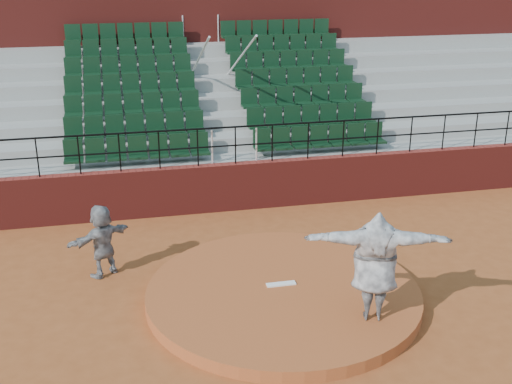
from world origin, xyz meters
TOP-DOWN VIEW (x-y plane):
  - ground at (0.00, 0.00)m, footprint 90.00×90.00m
  - pitchers_mound at (0.00, 0.00)m, footprint 5.50×5.50m
  - pitching_rubber at (0.00, 0.15)m, footprint 0.60×0.15m
  - boundary_wall at (0.00, 5.00)m, footprint 24.00×0.30m
  - wall_railing at (0.00, 5.00)m, footprint 24.04×0.05m
  - seating_deck at (0.00, 8.64)m, footprint 24.00×5.97m
  - press_box_facade at (0.00, 12.60)m, footprint 24.00×3.00m
  - pitcher at (1.33, -1.39)m, footprint 2.68×1.36m
  - fielder at (-3.51, 1.88)m, footprint 1.51×1.22m

SIDE VIEW (x-z plane):
  - ground at x=0.00m, z-range 0.00..0.00m
  - pitchers_mound at x=0.00m, z-range 0.00..0.25m
  - pitching_rubber at x=0.00m, z-range 0.25..0.28m
  - boundary_wall at x=0.00m, z-range 0.00..1.30m
  - fielder at x=-3.51m, z-range 0.00..1.61m
  - pitcher at x=1.33m, z-range 0.25..2.35m
  - seating_deck at x=0.00m, z-range -0.86..3.77m
  - wall_railing at x=0.00m, z-range 1.52..2.54m
  - press_box_facade at x=0.00m, z-range 0.00..7.10m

